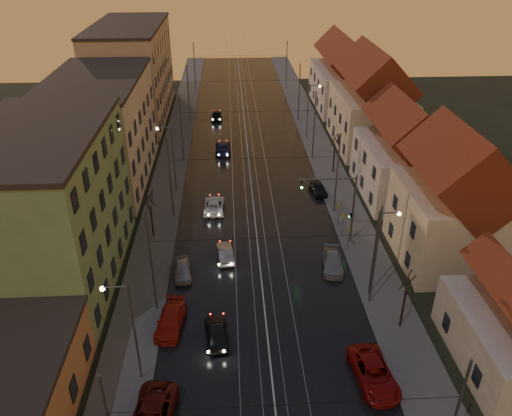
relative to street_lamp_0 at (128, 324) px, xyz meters
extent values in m
plane|color=black|center=(9.10, -2.00, -4.89)|extent=(160.00, 160.00, 0.00)
cube|color=black|center=(9.10, 38.00, -4.87)|extent=(16.00, 120.00, 0.04)
cube|color=#4C4C4C|center=(-0.90, 38.00, -4.81)|extent=(4.00, 120.00, 0.15)
cube|color=#4C4C4C|center=(19.10, 38.00, -4.81)|extent=(4.00, 120.00, 0.15)
cube|color=gray|center=(6.90, 38.00, -4.83)|extent=(0.06, 120.00, 0.03)
cube|color=gray|center=(8.33, 38.00, -4.83)|extent=(0.06, 120.00, 0.03)
cube|color=gray|center=(9.87, 38.00, -4.83)|extent=(0.06, 120.00, 0.03)
cube|color=gray|center=(11.30, 38.00, -4.83)|extent=(0.06, 120.00, 0.03)
cube|color=#628E5A|center=(-8.40, 12.00, 1.61)|extent=(10.00, 18.00, 13.00)
cube|color=beige|center=(-8.40, 32.00, 1.11)|extent=(10.00, 20.00, 12.00)
cube|color=tan|center=(-8.40, 56.00, 2.11)|extent=(10.00, 24.00, 14.00)
cube|color=beige|center=(26.10, 13.00, -1.39)|extent=(8.50, 10.00, 7.00)
pyramid|color=#5D2215|center=(26.10, 13.00, 4.01)|extent=(8.67, 10.20, 3.80)
cube|color=#B9B5AB|center=(26.10, 26.00, -1.89)|extent=(9.00, 12.00, 6.00)
pyramid|color=#5D2215|center=(26.10, 26.00, 2.71)|extent=(9.18, 12.24, 3.20)
cube|color=beige|center=(26.10, 41.00, -1.14)|extent=(9.00, 14.00, 7.50)
pyramid|color=#5D2215|center=(26.10, 41.00, 4.61)|extent=(9.18, 14.28, 4.00)
cube|color=#B9B5AB|center=(26.10, 59.00, -1.64)|extent=(9.00, 16.00, 6.50)
pyramid|color=#5D2215|center=(26.10, 59.00, 3.36)|extent=(9.18, 16.32, 3.50)
cylinder|color=#595B60|center=(0.50, 7.00, -0.39)|extent=(0.16, 0.16, 9.00)
cylinder|color=#595B60|center=(17.70, 7.00, -0.39)|extent=(0.16, 0.16, 9.00)
cylinder|color=#595B60|center=(0.50, 22.00, -0.39)|extent=(0.16, 0.16, 9.00)
cylinder|color=#595B60|center=(17.70, 22.00, -0.39)|extent=(0.16, 0.16, 9.00)
cylinder|color=#595B60|center=(0.50, 37.00, -0.39)|extent=(0.16, 0.16, 9.00)
cylinder|color=#595B60|center=(17.70, 37.00, -0.39)|extent=(0.16, 0.16, 9.00)
cylinder|color=#595B60|center=(0.50, 52.00, -0.39)|extent=(0.16, 0.16, 9.00)
cylinder|color=#595B60|center=(17.70, 52.00, -0.39)|extent=(0.16, 0.16, 9.00)
cylinder|color=#595B60|center=(0.50, 70.00, -0.39)|extent=(0.16, 0.16, 9.00)
cylinder|color=#595B60|center=(17.70, 70.00, -0.39)|extent=(0.16, 0.16, 9.00)
cylinder|color=#595B60|center=(0.30, 0.00, -0.89)|extent=(0.14, 0.14, 8.00)
cylinder|color=#595B60|center=(-0.50, 0.00, 2.91)|extent=(1.60, 0.10, 0.10)
sphere|color=#FFD88C|center=(-1.22, 0.00, 2.81)|extent=(0.32, 0.32, 0.32)
cylinder|color=#595B60|center=(17.90, 8.00, -0.89)|extent=(0.14, 0.14, 8.00)
cylinder|color=#595B60|center=(18.70, 8.00, 2.91)|extent=(1.60, 0.10, 0.10)
sphere|color=#FFD88C|center=(19.42, 8.00, 2.81)|extent=(0.32, 0.32, 0.32)
cylinder|color=#595B60|center=(0.30, 28.00, -0.89)|extent=(0.14, 0.14, 8.00)
cylinder|color=#595B60|center=(-0.50, 28.00, 2.91)|extent=(1.60, 0.10, 0.10)
sphere|color=#FFD88C|center=(-1.22, 28.00, 2.81)|extent=(0.32, 0.32, 0.32)
cylinder|color=#595B60|center=(17.90, 44.00, -0.89)|extent=(0.14, 0.14, 8.00)
cylinder|color=#595B60|center=(18.70, 44.00, 2.91)|extent=(1.60, 0.10, 0.10)
sphere|color=#FFD88C|center=(19.42, 44.00, 2.81)|extent=(0.32, 0.32, 0.32)
cylinder|color=#595B60|center=(18.10, 16.00, -1.29)|extent=(0.20, 0.20, 7.20)
cylinder|color=#595B60|center=(15.50, 16.00, 2.01)|extent=(5.20, 0.14, 0.14)
imported|color=black|center=(13.10, 16.00, 1.41)|extent=(0.15, 0.18, 0.90)
sphere|color=#19FF3F|center=(13.10, 15.88, 1.26)|extent=(0.20, 0.20, 0.20)
cylinder|color=black|center=(-1.10, 18.00, -3.14)|extent=(0.18, 0.18, 3.50)
cylinder|color=black|center=(-0.86, 18.09, -0.59)|extent=(0.37, 0.92, 1.61)
cylinder|color=black|center=(-1.18, 18.23, -0.59)|extent=(0.91, 0.40, 1.61)
cylinder|color=black|center=(-1.33, 17.91, -0.59)|extent=(0.37, 0.92, 1.61)
cylinder|color=black|center=(-0.97, 17.78, -0.59)|extent=(0.84, 0.54, 1.62)
cylinder|color=black|center=(19.30, 4.00, -3.14)|extent=(0.18, 0.18, 3.50)
cylinder|color=black|center=(19.54, 4.09, -0.59)|extent=(0.37, 0.92, 1.61)
cylinder|color=black|center=(19.22, 4.23, -0.59)|extent=(0.91, 0.40, 1.61)
cylinder|color=black|center=(19.07, 3.91, -0.59)|extent=(0.37, 0.92, 1.61)
cylinder|color=black|center=(19.43, 3.78, -0.59)|extent=(0.84, 0.54, 1.62)
cylinder|color=black|center=(19.50, 32.00, -3.14)|extent=(0.18, 0.18, 3.50)
cylinder|color=black|center=(19.74, 32.09, -0.59)|extent=(0.37, 0.92, 1.61)
cylinder|color=black|center=(19.42, 32.23, -0.59)|extent=(0.91, 0.40, 1.61)
cylinder|color=black|center=(19.27, 31.91, -0.59)|extent=(0.37, 0.92, 1.61)
cylinder|color=black|center=(19.63, 31.78, -0.59)|extent=(0.84, 0.54, 1.62)
imported|color=black|center=(5.33, 3.46, -4.21)|extent=(2.02, 4.14, 1.36)
imported|color=gray|center=(5.98, 13.87, -4.26)|extent=(1.75, 3.92, 1.25)
imported|color=white|center=(4.80, 23.16, -4.25)|extent=(2.28, 4.63, 1.26)
imported|color=#161A42|center=(5.72, 39.39, -4.15)|extent=(2.08, 5.05, 1.46)
imported|color=black|center=(4.62, 53.41, -4.14)|extent=(1.94, 4.45, 1.49)
imported|color=#A31B10|center=(1.82, 4.96, -4.22)|extent=(2.38, 4.75, 1.32)
imported|color=#9FA0A5|center=(2.24, 11.52, -4.26)|extent=(1.88, 3.79, 1.24)
imported|color=maroon|center=(15.86, -1.07, -4.17)|extent=(2.87, 5.36, 1.43)
imported|color=#999A9E|center=(15.61, 11.92, -4.26)|extent=(2.27, 4.48, 1.25)
imported|color=black|center=(16.70, 26.56, -4.25)|extent=(1.99, 3.91, 1.27)
camera|label=1|loc=(6.70, -24.33, 21.59)|focal=35.00mm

